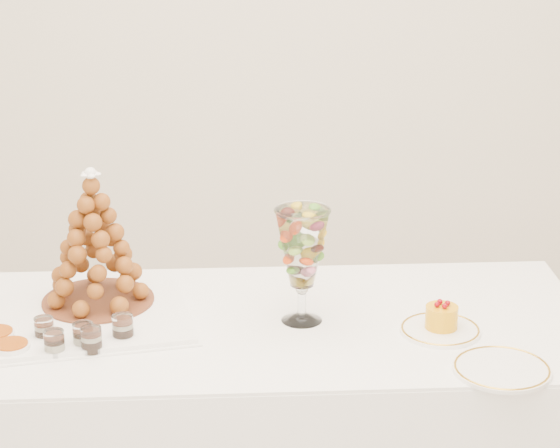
{
  "coord_description": "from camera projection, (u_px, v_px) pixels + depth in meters",
  "views": [
    {
      "loc": [
        0.04,
        -2.52,
        1.99
      ],
      "look_at": [
        0.04,
        0.22,
        1.0
      ],
      "focal_mm": 70.0,
      "sensor_mm": 36.0,
      "label": 1
    }
  ],
  "objects": [
    {
      "name": "buffet_table",
      "position": [
        229.0,
        444.0,
        3.05
      ],
      "size": [
        2.01,
        0.9,
        0.75
      ],
      "rotation": [
        0.0,
        0.0,
        0.06
      ],
      "color": "white",
      "rests_on": "ground"
    },
    {
      "name": "lace_tray",
      "position": [
        83.0,
        320.0,
        2.92
      ],
      "size": [
        0.64,
        0.53,
        0.02
      ],
      "primitive_type": "cube",
      "rotation": [
        0.0,
        0.0,
        0.24
      ],
      "color": "white",
      "rests_on": "buffet_table"
    },
    {
      "name": "macaron_vase",
      "position": [
        302.0,
        250.0,
        2.87
      ],
      "size": [
        0.14,
        0.14,
        0.31
      ],
      "color": "white",
      "rests_on": "buffet_table"
    },
    {
      "name": "cake_plate",
      "position": [
        440.0,
        330.0,
        2.87
      ],
      "size": [
        0.21,
        0.21,
        0.01
      ],
      "primitive_type": "cylinder",
      "color": "white",
      "rests_on": "buffet_table"
    },
    {
      "name": "spare_plate",
      "position": [
        502.0,
        369.0,
        2.66
      ],
      "size": [
        0.24,
        0.24,
        0.01
      ],
      "primitive_type": "cylinder",
      "color": "white",
      "rests_on": "buffet_table"
    },
    {
      "name": "verrine_a",
      "position": [
        44.0,
        330.0,
        2.8
      ],
      "size": [
        0.06,
        0.06,
        0.07
      ],
      "primitive_type": "cylinder",
      "rotation": [
        0.0,
        0.0,
        0.15
      ],
      "color": "white",
      "rests_on": "buffet_table"
    },
    {
      "name": "verrine_b",
      "position": [
        83.0,
        336.0,
        2.76
      ],
      "size": [
        0.05,
        0.05,
        0.07
      ],
      "primitive_type": "cylinder",
      "rotation": [
        0.0,
        0.0,
        0.01
      ],
      "color": "white",
      "rests_on": "buffet_table"
    },
    {
      "name": "verrine_c",
      "position": [
        123.0,
        329.0,
        2.8
      ],
      "size": [
        0.07,
        0.07,
        0.07
      ],
      "primitive_type": "cylinder",
      "rotation": [
        0.0,
        0.0,
        0.24
      ],
      "color": "white",
      "rests_on": "buffet_table"
    },
    {
      "name": "verrine_d",
      "position": [
        54.0,
        344.0,
        2.72
      ],
      "size": [
        0.06,
        0.06,
        0.07
      ],
      "primitive_type": "cylinder",
      "rotation": [
        0.0,
        0.0,
        0.28
      ],
      "color": "white",
      "rests_on": "buffet_table"
    },
    {
      "name": "verrine_e",
      "position": [
        92.0,
        341.0,
        2.74
      ],
      "size": [
        0.07,
        0.07,
        0.07
      ],
      "primitive_type": "cylinder",
      "rotation": [
        0.0,
        0.0,
        0.27
      ],
      "color": "white",
      "rests_on": "buffet_table"
    },
    {
      "name": "ramekin_front",
      "position": [
        12.0,
        349.0,
        2.74
      ],
      "size": [
        0.09,
        0.09,
        0.03
      ],
      "primitive_type": "cylinder",
      "color": "white",
      "rests_on": "buffet_table"
    },
    {
      "name": "croquembouche",
      "position": [
        94.0,
        238.0,
        2.94
      ],
      "size": [
        0.32,
        0.32,
        0.38
      ],
      "rotation": [
        0.0,
        0.0,
        -0.27
      ],
      "color": "brown",
      "rests_on": "lace_tray"
    },
    {
      "name": "mousse_cake",
      "position": [
        442.0,
        317.0,
        2.86
      ],
      "size": [
        0.09,
        0.09,
        0.08
      ],
      "color": "#EDA00B",
      "rests_on": "cake_plate"
    }
  ]
}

